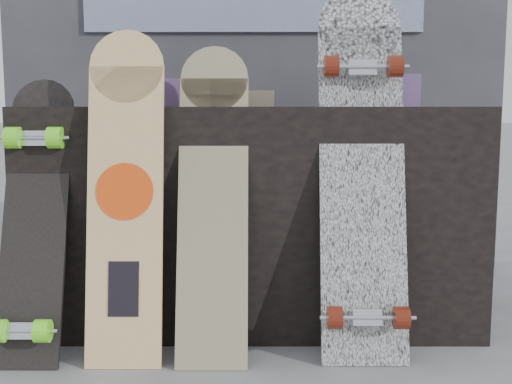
{
  "coord_description": "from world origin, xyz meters",
  "views": [
    {
      "loc": [
        0.02,
        -1.87,
        0.8
      ],
      "look_at": [
        0.01,
        0.2,
        0.52
      ],
      "focal_mm": 45.0,
      "sensor_mm": 36.0,
      "label": 1
    }
  ],
  "objects_px": {
    "longboard_cascadia": "(362,163)",
    "vendor_table": "(253,214)",
    "longboard_celtic": "(213,191)",
    "longboard_geisha": "(125,187)",
    "skateboard_dark": "(34,215)"
  },
  "relations": [
    {
      "from": "skateboard_dark",
      "to": "longboard_geisha",
      "type": "bearing_deg",
      "value": -5.2
    },
    {
      "from": "longboard_cascadia",
      "to": "skateboard_dark",
      "type": "distance_m",
      "value": 1.06
    },
    {
      "from": "vendor_table",
      "to": "longboard_geisha",
      "type": "distance_m",
      "value": 0.57
    },
    {
      "from": "vendor_table",
      "to": "skateboard_dark",
      "type": "bearing_deg",
      "value": -153.18
    },
    {
      "from": "longboard_celtic",
      "to": "longboard_cascadia",
      "type": "distance_m",
      "value": 0.49
    },
    {
      "from": "vendor_table",
      "to": "longboard_cascadia",
      "type": "relative_size",
      "value": 1.34
    },
    {
      "from": "longboard_geisha",
      "to": "skateboard_dark",
      "type": "bearing_deg",
      "value": 174.8
    },
    {
      "from": "longboard_cascadia",
      "to": "vendor_table",
      "type": "bearing_deg",
      "value": 138.35
    },
    {
      "from": "vendor_table",
      "to": "longboard_cascadia",
      "type": "xyz_separation_m",
      "value": [
        0.35,
        -0.32,
        0.22
      ]
    },
    {
      "from": "longboard_geisha",
      "to": "longboard_celtic",
      "type": "relative_size",
      "value": 1.04
    },
    {
      "from": "longboard_geisha",
      "to": "longboard_celtic",
      "type": "distance_m",
      "value": 0.28
    },
    {
      "from": "longboard_celtic",
      "to": "skateboard_dark",
      "type": "distance_m",
      "value": 0.58
    },
    {
      "from": "longboard_celtic",
      "to": "longboard_cascadia",
      "type": "bearing_deg",
      "value": 2.46
    },
    {
      "from": "vendor_table",
      "to": "longboard_cascadia",
      "type": "bearing_deg",
      "value": -41.65
    },
    {
      "from": "longboard_geisha",
      "to": "longboard_celtic",
      "type": "height_order",
      "value": "longboard_geisha"
    }
  ]
}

